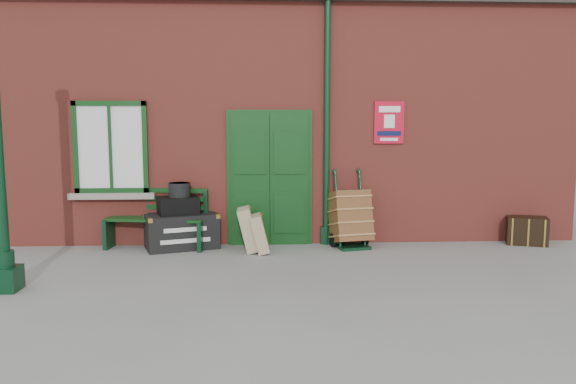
{
  "coord_description": "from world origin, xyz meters",
  "views": [
    {
      "loc": [
        -0.48,
        -7.87,
        2.07
      ],
      "look_at": [
        -0.04,
        0.6,
        1.0
      ],
      "focal_mm": 35.0,
      "sensor_mm": 36.0,
      "label": 1
    }
  ],
  "objects": [
    {
      "name": "ground",
      "position": [
        0.0,
        0.0,
        0.0
      ],
      "size": [
        80.0,
        80.0,
        0.0
      ],
      "primitive_type": "plane",
      "color": "gray",
      "rests_on": "ground"
    },
    {
      "name": "bench",
      "position": [
        -2.15,
        1.33,
        0.51
      ],
      "size": [
        1.68,
        0.75,
        1.01
      ],
      "rotation": [
        0.0,
        0.0,
        -0.16
      ],
      "color": "#0F3914",
      "rests_on": "ground"
    },
    {
      "name": "dark_trunk",
      "position": [
        4.05,
        1.25,
        0.23
      ],
      "size": [
        0.75,
        0.61,
        0.47
      ],
      "primitive_type": "cube",
      "rotation": [
        0.0,
        0.0,
        -0.34
      ],
      "color": "black",
      "rests_on": "ground"
    },
    {
      "name": "hatbox",
      "position": [
        -1.77,
        1.25,
        0.97
      ],
      "size": [
        0.43,
        0.43,
        0.23
      ],
      "primitive_type": "cylinder",
      "rotation": [
        0.0,
        0.0,
        0.32
      ],
      "color": "black",
      "rests_on": "strongbox"
    },
    {
      "name": "suitcase_front",
      "position": [
        -0.47,
        0.85,
        0.31
      ],
      "size": [
        0.32,
        0.45,
        0.62
      ],
      "primitive_type": "cube",
      "rotation": [
        0.0,
        -0.24,
        0.02
      ],
      "color": "tan",
      "rests_on": "ground"
    },
    {
      "name": "strongbox",
      "position": [
        -1.8,
        1.25,
        0.71
      ],
      "size": [
        0.74,
        0.63,
        0.28
      ],
      "primitive_type": "cube",
      "rotation": [
        0.0,
        0.0,
        0.32
      ],
      "color": "black",
      "rests_on": "houdini_trunk"
    },
    {
      "name": "porter_trolley",
      "position": [
        1.03,
        1.21,
        0.49
      ],
      "size": [
        0.73,
        0.77,
        1.25
      ],
      "rotation": [
        0.0,
        0.0,
        0.21
      ],
      "color": "#0C321B",
      "rests_on": "ground"
    },
    {
      "name": "suitcase_back",
      "position": [
        -0.65,
        0.95,
        0.36
      ],
      "size": [
        0.36,
        0.5,
        0.72
      ],
      "primitive_type": "cube",
      "rotation": [
        0.0,
        -0.24,
        0.02
      ],
      "color": "tan",
      "rests_on": "ground"
    },
    {
      "name": "station_building",
      "position": [
        -0.0,
        3.49,
        2.16
      ],
      "size": [
        10.3,
        4.3,
        4.36
      ],
      "color": "#A94236",
      "rests_on": "ground"
    },
    {
      "name": "houdini_trunk",
      "position": [
        -1.75,
        1.25,
        0.28
      ],
      "size": [
        1.28,
        0.95,
        0.57
      ],
      "primitive_type": "cube",
      "rotation": [
        0.0,
        0.0,
        0.32
      ],
      "color": "black",
      "rests_on": "ground"
    }
  ]
}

